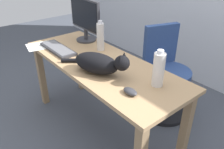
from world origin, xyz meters
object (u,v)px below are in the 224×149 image
(keyboard, at_px, (58,49))
(cat, at_px, (99,63))
(spray_bottle, at_px, (100,37))
(office_chair, at_px, (164,78))
(water_bottle, at_px, (159,69))
(monitor, at_px, (85,18))
(computer_mouse, at_px, (130,91))

(keyboard, distance_m, cat, 0.59)
(keyboard, bearing_deg, spray_bottle, 51.78)
(office_chair, bearing_deg, cat, -92.18)
(water_bottle, relative_size, spray_bottle, 0.95)
(monitor, xyz_separation_m, spray_bottle, (0.29, -0.03, -0.10))
(keyboard, relative_size, cat, 0.76)
(monitor, relative_size, keyboard, 1.09)
(office_chair, relative_size, cat, 1.55)
(computer_mouse, distance_m, water_bottle, 0.24)
(cat, bearing_deg, keyboard, -176.31)
(water_bottle, bearing_deg, office_chair, 122.06)
(office_chair, xyz_separation_m, computer_mouse, (0.33, -0.80, 0.34))
(monitor, distance_m, keyboard, 0.41)
(cat, bearing_deg, office_chair, 87.82)
(office_chair, height_order, keyboard, office_chair)
(monitor, height_order, keyboard, monitor)
(computer_mouse, distance_m, spray_bottle, 0.77)
(office_chair, distance_m, cat, 0.88)
(computer_mouse, bearing_deg, keyboard, -178.68)
(keyboard, bearing_deg, cat, 3.69)
(computer_mouse, bearing_deg, water_bottle, 80.13)
(monitor, bearing_deg, water_bottle, -5.78)
(computer_mouse, relative_size, spray_bottle, 0.40)
(office_chair, relative_size, water_bottle, 3.46)
(office_chair, distance_m, spray_bottle, 0.78)
(office_chair, relative_size, monitor, 1.87)
(keyboard, height_order, spray_bottle, spray_bottle)
(keyboard, distance_m, spray_bottle, 0.41)
(cat, bearing_deg, water_bottle, 26.90)
(cat, distance_m, computer_mouse, 0.36)
(office_chair, bearing_deg, water_bottle, -57.94)
(keyboard, relative_size, water_bottle, 1.69)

